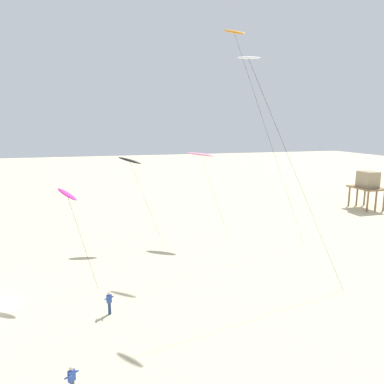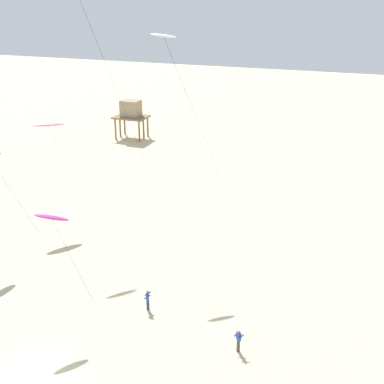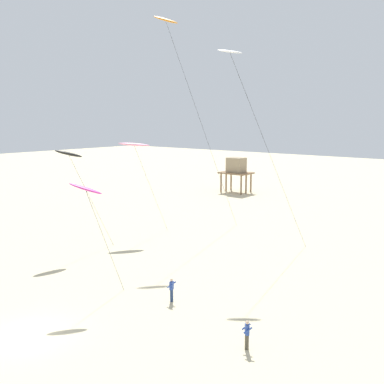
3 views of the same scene
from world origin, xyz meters
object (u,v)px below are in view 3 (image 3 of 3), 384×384
kite_magenta (86,190)px  kite_white (232,58)px  kite_orange (167,24)px  stilt_house (236,168)px  kite_black (69,154)px  kite_pink (134,145)px  kite_flyer_nearest (247,334)px  kite_flyer_middle (172,289)px

kite_magenta → kite_white: bearing=80.9°
kite_orange → stilt_house: bearing=107.6°
kite_black → kite_pink: (0.33, 8.12, 0.54)m
kite_flyer_nearest → kite_pink: bearing=149.4°
kite_white → kite_pink: bearing=-178.9°
kite_orange → kite_white: bearing=-15.6°
kite_orange → kite_flyer_nearest: size_ratio=13.99×
kite_black → kite_flyer_middle: size_ratio=5.82×
kite_flyer_middle → stilt_house: 46.63m
kite_white → kite_flyer_nearest: size_ratio=11.13×
kite_orange → kite_flyer_middle: bearing=-47.2°
kite_pink → kite_orange: bearing=56.7°
kite_magenta → kite_flyer_middle: kite_magenta is taller
kite_orange → kite_black: bearing=-102.0°
stilt_house → kite_black: bearing=-81.0°
kite_magenta → kite_black: 12.16m
kite_magenta → kite_orange: size_ratio=0.35×
kite_pink → stilt_house: (-6.32, 29.50, -5.51)m
kite_flyer_middle → stilt_house: bearing=118.2°
kite_magenta → kite_flyer_nearest: kite_magenta is taller
kite_orange → kite_pink: bearing=-123.3°
kite_magenta → kite_orange: 24.13m
kite_white → kite_black: kite_white is taller
kite_magenta → kite_orange: kite_orange is taller
kite_black → kite_flyer_middle: kite_black is taller
kite_black → kite_orange: bearing=78.0°
kite_magenta → stilt_house: size_ratio=1.37×
kite_pink → kite_flyer_nearest: kite_pink is taller
kite_flyer_middle → kite_white: bearing=105.4°
kite_black → kite_flyer_nearest: size_ratio=5.82×
kite_orange → kite_pink: 13.22m
kite_flyer_middle → kite_orange: bearing=132.8°
kite_white → kite_black: size_ratio=1.91×
kite_pink → kite_black: bearing=-92.4°
kite_black → stilt_house: kite_black is taller
kite_magenta → kite_pink: 17.53m
kite_pink → kite_flyer_middle: size_ratio=6.01×
kite_magenta → kite_black: bearing=149.8°
kite_black → kite_flyer_nearest: bearing=-13.3°
kite_white → kite_pink: size_ratio=1.85×
kite_pink → kite_white: bearing=1.1°
kite_flyer_nearest → stilt_house: bearing=124.3°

